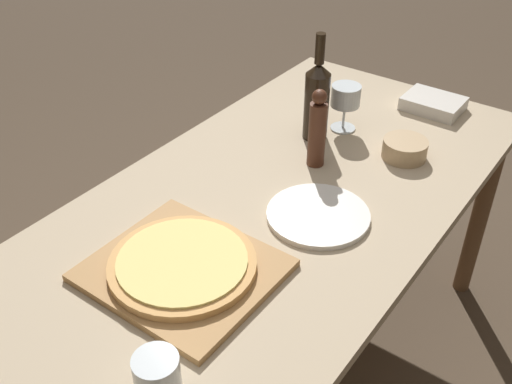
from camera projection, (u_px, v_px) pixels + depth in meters
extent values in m
plane|color=#4C3D2D|center=(265.00, 383.00, 1.97)|extent=(12.00, 12.00, 0.00)
cube|color=tan|center=(268.00, 208.00, 1.55)|extent=(0.83, 1.75, 0.03)
cylinder|color=brown|center=(310.00, 153.00, 2.47)|extent=(0.06, 0.06, 0.71)
cylinder|color=brown|center=(480.00, 215.00, 2.13)|extent=(0.06, 0.06, 0.71)
cube|color=#A87A47|center=(182.00, 270.00, 1.33)|extent=(0.39, 0.35, 0.02)
cylinder|color=tan|center=(181.00, 264.00, 1.32)|extent=(0.33, 0.33, 0.02)
cylinder|color=#EAD67A|center=(181.00, 259.00, 1.31)|extent=(0.29, 0.29, 0.01)
cylinder|color=black|center=(316.00, 107.00, 1.76)|extent=(0.07, 0.07, 0.20)
cone|color=black|center=(319.00, 69.00, 1.69)|extent=(0.07, 0.07, 0.03)
cylinder|color=black|center=(320.00, 49.00, 1.66)|extent=(0.03, 0.03, 0.09)
cylinder|color=#4C2819|center=(316.00, 134.00, 1.64)|extent=(0.05, 0.05, 0.19)
sphere|color=#4C2819|center=(318.00, 96.00, 1.58)|extent=(0.04, 0.04, 0.04)
cylinder|color=silver|center=(343.00, 128.00, 1.86)|extent=(0.08, 0.08, 0.00)
cylinder|color=silver|center=(344.00, 116.00, 1.84)|extent=(0.01, 0.01, 0.08)
cylinder|color=silver|center=(346.00, 96.00, 1.80)|extent=(0.09, 0.09, 0.06)
cylinder|color=tan|center=(405.00, 149.00, 1.71)|extent=(0.13, 0.13, 0.06)
cylinder|color=silver|center=(157.00, 376.00, 1.05)|extent=(0.08, 0.08, 0.09)
cylinder|color=silver|center=(318.00, 215.00, 1.49)|extent=(0.26, 0.26, 0.01)
cube|color=beige|center=(433.00, 104.00, 1.95)|extent=(0.18, 0.14, 0.04)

